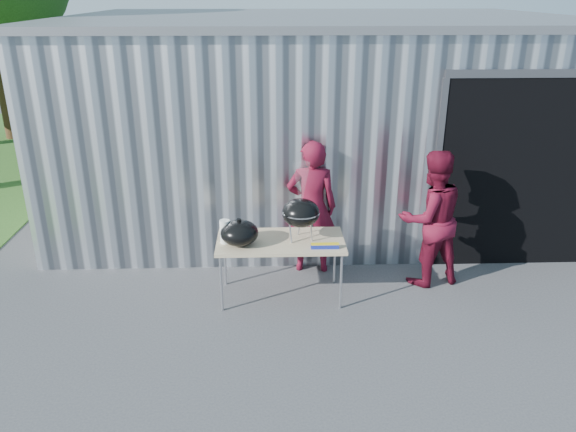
{
  "coord_description": "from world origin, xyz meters",
  "views": [
    {
      "loc": [
        -0.09,
        -5.11,
        3.49
      ],
      "look_at": [
        0.13,
        0.91,
        1.05
      ],
      "focal_mm": 35.0,
      "sensor_mm": 36.0,
      "label": 1
    }
  ],
  "objects_px": {
    "person_cook": "(312,207)",
    "person_bystander": "(431,218)",
    "folding_table": "(281,243)",
    "kettle_grill": "(301,206)"
  },
  "relations": [
    {
      "from": "person_cook",
      "to": "person_bystander",
      "type": "relative_size",
      "value": 1.02
    },
    {
      "from": "folding_table",
      "to": "kettle_grill",
      "type": "xyz_separation_m",
      "value": [
        0.24,
        0.01,
        0.46
      ]
    },
    {
      "from": "folding_table",
      "to": "kettle_grill",
      "type": "bearing_deg",
      "value": 1.58
    },
    {
      "from": "folding_table",
      "to": "person_bystander",
      "type": "height_order",
      "value": "person_bystander"
    },
    {
      "from": "person_cook",
      "to": "folding_table",
      "type": "bearing_deg",
      "value": 62.97
    },
    {
      "from": "folding_table",
      "to": "person_bystander",
      "type": "bearing_deg",
      "value": 9.6
    },
    {
      "from": "kettle_grill",
      "to": "person_bystander",
      "type": "height_order",
      "value": "person_bystander"
    },
    {
      "from": "folding_table",
      "to": "person_cook",
      "type": "xyz_separation_m",
      "value": [
        0.42,
        0.71,
        0.17
      ]
    },
    {
      "from": "person_cook",
      "to": "person_bystander",
      "type": "height_order",
      "value": "person_cook"
    },
    {
      "from": "person_cook",
      "to": "person_bystander",
      "type": "bearing_deg",
      "value": 168.36
    }
  ]
}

